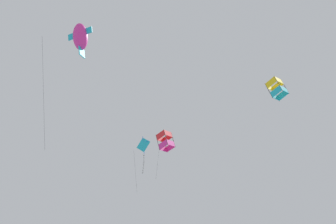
# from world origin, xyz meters

# --- Properties ---
(kite_box_low_drifter) EXTENTS (2.28, 2.24, 5.62)m
(kite_box_low_drifter) POSITION_xyz_m (4.33, -4.60, 35.49)
(kite_box_low_drifter) COLOR red
(kite_box_mid_left) EXTENTS (1.44, 1.75, 1.89)m
(kite_box_mid_left) POSITION_xyz_m (-8.91, -9.48, 31.69)
(kite_box_mid_left) COLOR yellow
(kite_fish_highest) EXTENTS (4.17, 3.23, 8.86)m
(kite_fish_highest) POSITION_xyz_m (-9.07, 6.94, 29.43)
(kite_fish_highest) COLOR #DB2D93
(kite_diamond_upper_right) EXTENTS (2.41, 1.67, 6.94)m
(kite_diamond_upper_right) POSITION_xyz_m (7.44, -3.00, 36.96)
(kite_diamond_upper_right) COLOR #1EB2C6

